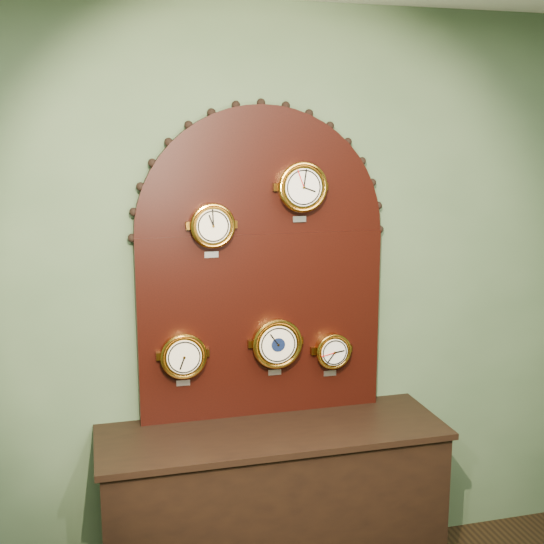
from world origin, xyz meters
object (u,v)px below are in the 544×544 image
object	(u,v)px
display_board	(261,255)
barometer	(276,343)
roman_clock	(212,225)
hygrometer	(183,355)
arabic_clock	(302,187)
shop_counter	(273,513)
tide_clock	(332,351)

from	to	relation	value
display_board	barometer	world-z (taller)	display_board
roman_clock	hygrometer	size ratio (longest dim) A/B	0.95
display_board	arabic_clock	bearing A→B (deg)	-20.52
shop_counter	barometer	bearing A→B (deg)	69.49
display_board	barometer	size ratio (longest dim) A/B	5.15
tide_clock	roman_clock	bearing A→B (deg)	-179.93
display_board	arabic_clock	world-z (taller)	display_board
barometer	tide_clock	bearing A→B (deg)	0.37
display_board	roman_clock	size ratio (longest dim) A/B	5.93
arabic_clock	barometer	size ratio (longest dim) A/B	0.97
tide_clock	shop_counter	bearing A→B (deg)	-155.84
roman_clock	hygrometer	xyz separation A→B (m)	(-0.15, -0.00, -0.61)
shop_counter	display_board	distance (m)	1.25
roman_clock	arabic_clock	xyz separation A→B (m)	(0.43, -0.00, 0.17)
roman_clock	arabic_clock	bearing A→B (deg)	-0.10
display_board	tide_clock	bearing A→B (deg)	-10.73
shop_counter	barometer	distance (m)	0.82
display_board	barometer	distance (m)	0.43
roman_clock	barometer	world-z (taller)	roman_clock
barometer	tide_clock	distance (m)	0.29
shop_counter	hygrometer	distance (m)	0.88
hygrometer	roman_clock	bearing A→B (deg)	0.14
hygrometer	tide_clock	size ratio (longest dim) A/B	1.17
arabic_clock	hygrometer	world-z (taller)	arabic_clock
roman_clock	tide_clock	size ratio (longest dim) A/B	1.11
display_board	arabic_clock	size ratio (longest dim) A/B	5.33
display_board	roman_clock	world-z (taller)	display_board
shop_counter	display_board	xyz separation A→B (m)	(0.00, 0.22, 1.23)
arabic_clock	tide_clock	bearing A→B (deg)	0.52
roman_clock	hygrometer	bearing A→B (deg)	-179.86
shop_counter	tide_clock	size ratio (longest dim) A/B	6.89
shop_counter	hygrometer	world-z (taller)	hygrometer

